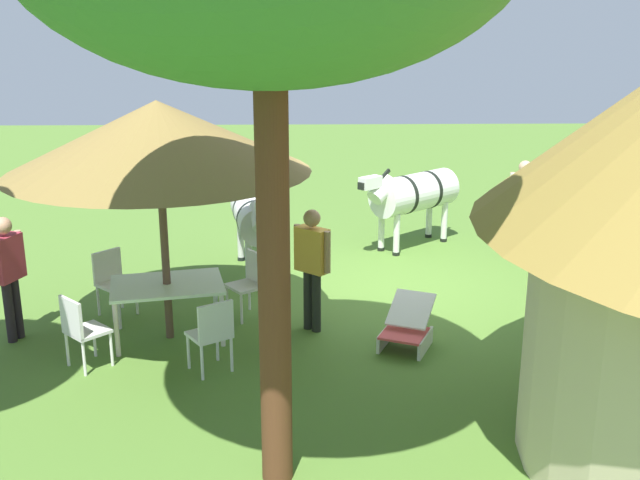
{
  "coord_description": "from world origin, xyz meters",
  "views": [
    {
      "loc": [
        1.31,
        10.71,
        4.05
      ],
      "look_at": [
        1.06,
        0.54,
        1.0
      ],
      "focal_mm": 42.74,
      "sensor_mm": 36.0,
      "label": 1
    }
  ],
  "objects_px": {
    "striped_lounge_chair": "(407,328)",
    "guest_behind_table": "(8,267)",
    "patio_chair_east_end": "(112,278)",
    "patio_chair_west_end": "(81,327)",
    "zebra_nearest_camera": "(618,219)",
    "guest_beside_umbrella": "(312,259)",
    "standing_watcher": "(523,199)",
    "patio_chair_near_lawn": "(250,280)",
    "zebra_toward_hut": "(254,217)",
    "zebra_by_umbrella": "(413,194)",
    "patio_chair_near_hut": "(212,331)",
    "patio_dining_table": "(167,289)",
    "shade_umbrella": "(158,137)"
  },
  "relations": [
    {
      "from": "shade_umbrella",
      "to": "zebra_toward_hut",
      "type": "xyz_separation_m",
      "value": [
        -0.97,
        -2.56,
        -1.69
      ]
    },
    {
      "from": "guest_behind_table",
      "to": "zebra_by_umbrella",
      "type": "relative_size",
      "value": 0.84
    },
    {
      "from": "patio_chair_west_end",
      "to": "zebra_toward_hut",
      "type": "distance_m",
      "value": 3.92
    },
    {
      "from": "patio_chair_near_hut",
      "to": "zebra_toward_hut",
      "type": "xyz_separation_m",
      "value": [
        -0.29,
        -3.59,
        0.41
      ]
    },
    {
      "from": "patio_chair_near_hut",
      "to": "patio_chair_west_end",
      "type": "relative_size",
      "value": 1.0
    },
    {
      "from": "patio_dining_table",
      "to": "patio_chair_east_end",
      "type": "distance_m",
      "value": 1.25
    },
    {
      "from": "patio_chair_near_hut",
      "to": "zebra_by_umbrella",
      "type": "distance_m",
      "value": 5.8
    },
    {
      "from": "guest_behind_table",
      "to": "zebra_toward_hut",
      "type": "xyz_separation_m",
      "value": [
        -2.94,
        -2.58,
        -0.05
      ]
    },
    {
      "from": "striped_lounge_chair",
      "to": "zebra_nearest_camera",
      "type": "bearing_deg",
      "value": -123.38
    },
    {
      "from": "shade_umbrella",
      "to": "zebra_by_umbrella",
      "type": "xyz_separation_m",
      "value": [
        -3.68,
        -3.91,
        -1.64
      ]
    },
    {
      "from": "patio_chair_near_hut",
      "to": "zebra_by_umbrella",
      "type": "bearing_deg",
      "value": 25.36
    },
    {
      "from": "shade_umbrella",
      "to": "striped_lounge_chair",
      "type": "height_order",
      "value": "shade_umbrella"
    },
    {
      "from": "striped_lounge_chair",
      "to": "zebra_nearest_camera",
      "type": "xyz_separation_m",
      "value": [
        -3.5,
        -2.26,
        0.79
      ]
    },
    {
      "from": "shade_umbrella",
      "to": "patio_chair_near_hut",
      "type": "bearing_deg",
      "value": 123.37
    },
    {
      "from": "patio_chair_near_hut",
      "to": "patio_chair_near_lawn",
      "type": "bearing_deg",
      "value": 46.08
    },
    {
      "from": "shade_umbrella",
      "to": "patio_chair_west_end",
      "type": "distance_m",
      "value": 2.43
    },
    {
      "from": "zebra_toward_hut",
      "to": "guest_behind_table",
      "type": "bearing_deg",
      "value": 31.01
    },
    {
      "from": "patio_chair_west_end",
      "to": "guest_beside_umbrella",
      "type": "bearing_deg",
      "value": 66.27
    },
    {
      "from": "shade_umbrella",
      "to": "patio_chair_near_lawn",
      "type": "height_order",
      "value": "shade_umbrella"
    },
    {
      "from": "patio_chair_west_end",
      "to": "zebra_by_umbrella",
      "type": "relative_size",
      "value": 0.47
    },
    {
      "from": "patio_chair_near_lawn",
      "to": "zebra_toward_hut",
      "type": "distance_m",
      "value": 1.89
    },
    {
      "from": "zebra_toward_hut",
      "to": "zebra_nearest_camera",
      "type": "bearing_deg",
      "value": 162.9
    },
    {
      "from": "standing_watcher",
      "to": "zebra_by_umbrella",
      "type": "bearing_deg",
      "value": 37.98
    },
    {
      "from": "patio_chair_east_end",
      "to": "striped_lounge_chair",
      "type": "relative_size",
      "value": 0.94
    },
    {
      "from": "patio_chair_west_end",
      "to": "standing_watcher",
      "type": "xyz_separation_m",
      "value": [
        -6.37,
        -4.29,
        0.47
      ]
    },
    {
      "from": "guest_behind_table",
      "to": "striped_lounge_chair",
      "type": "xyz_separation_m",
      "value": [
        -5.0,
        0.34,
        -0.73
      ]
    },
    {
      "from": "striped_lounge_chair",
      "to": "zebra_by_umbrella",
      "type": "distance_m",
      "value": 4.38
    },
    {
      "from": "patio_chair_near_lawn",
      "to": "guest_behind_table",
      "type": "distance_m",
      "value": 3.1
    },
    {
      "from": "guest_beside_umbrella",
      "to": "standing_watcher",
      "type": "bearing_deg",
      "value": -98.02
    },
    {
      "from": "patio_chair_west_end",
      "to": "striped_lounge_chair",
      "type": "relative_size",
      "value": 0.94
    },
    {
      "from": "patio_chair_near_lawn",
      "to": "standing_watcher",
      "type": "distance_m",
      "value": 5.26
    },
    {
      "from": "patio_dining_table",
      "to": "striped_lounge_chair",
      "type": "relative_size",
      "value": 1.64
    },
    {
      "from": "patio_chair_near_lawn",
      "to": "standing_watcher",
      "type": "bearing_deg",
      "value": -94.67
    },
    {
      "from": "patio_chair_near_hut",
      "to": "patio_chair_west_end",
      "type": "bearing_deg",
      "value": 140.99
    },
    {
      "from": "shade_umbrella",
      "to": "striped_lounge_chair",
      "type": "distance_m",
      "value": 3.86
    },
    {
      "from": "patio_chair_near_hut",
      "to": "zebra_nearest_camera",
      "type": "xyz_separation_m",
      "value": [
        -5.85,
        -2.93,
        0.52
      ]
    },
    {
      "from": "shade_umbrella",
      "to": "patio_chair_near_hut",
      "type": "distance_m",
      "value": 2.43
    },
    {
      "from": "patio_chair_east_end",
      "to": "zebra_by_umbrella",
      "type": "bearing_deg",
      "value": 166.57
    },
    {
      "from": "standing_watcher",
      "to": "patio_chair_near_lawn",
      "type": "bearing_deg",
      "value": 84.25
    },
    {
      "from": "patio_chair_near_lawn",
      "to": "zebra_nearest_camera",
      "type": "height_order",
      "value": "zebra_nearest_camera"
    },
    {
      "from": "standing_watcher",
      "to": "guest_behind_table",
      "type": "bearing_deg",
      "value": 78.03
    },
    {
      "from": "shade_umbrella",
      "to": "patio_chair_near_lawn",
      "type": "distance_m",
      "value": 2.43
    },
    {
      "from": "patio_dining_table",
      "to": "zebra_toward_hut",
      "type": "bearing_deg",
      "value": -110.69
    },
    {
      "from": "patio_chair_near_lawn",
      "to": "guest_beside_umbrella",
      "type": "distance_m",
      "value": 1.1
    },
    {
      "from": "striped_lounge_chair",
      "to": "guest_behind_table",
      "type": "bearing_deg",
      "value": 19.88
    },
    {
      "from": "patio_chair_west_end",
      "to": "patio_chair_near_hut",
      "type": "bearing_deg",
      "value": 39.01
    },
    {
      "from": "striped_lounge_chair",
      "to": "guest_beside_umbrella",
      "type": "bearing_deg",
      "value": -1.64
    },
    {
      "from": "patio_chair_east_end",
      "to": "patio_chair_west_end",
      "type": "relative_size",
      "value": 1.0
    },
    {
      "from": "zebra_by_umbrella",
      "to": "zebra_toward_hut",
      "type": "relative_size",
      "value": 0.86
    },
    {
      "from": "patio_chair_near_hut",
      "to": "striped_lounge_chair",
      "type": "xyz_separation_m",
      "value": [
        -2.35,
        -0.67,
        -0.27
      ]
    }
  ]
}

